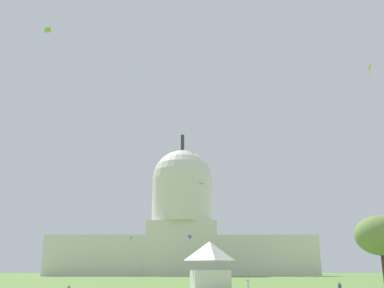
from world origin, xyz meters
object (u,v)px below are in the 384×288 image
capitol_building (182,228)px  kite_cyan_low (132,237)px  tree_east_mid (381,236)px  kite_magenta_mid (201,185)px  kite_yellow_high (370,68)px  kite_violet_low (190,237)px  kite_lime_high (48,30)px  kite_white_high (141,64)px  event_tent (210,266)px  person_white_back_right (248,287)px

capitol_building → kite_cyan_low: capitol_building is taller
tree_east_mid → kite_magenta_mid: 47.53m
kite_yellow_high → kite_violet_low: size_ratio=1.10×
kite_cyan_low → tree_east_mid: bearing=-154.1°
capitol_building → kite_lime_high: 140.85m
tree_east_mid → kite_white_high: (-39.35, 11.97, 34.93)m
tree_east_mid → event_tent: bearing=-165.7°
event_tent → person_white_back_right: event_tent is taller
person_white_back_right → event_tent: bearing=-28.5°
kite_magenta_mid → kite_cyan_low: size_ratio=1.81×
kite_white_high → kite_violet_low: (9.37, 112.64, -26.21)m
capitol_building → tree_east_mid: size_ratio=11.55×
kite_magenta_mid → kite_violet_low: (-3.12, 88.28, -6.04)m
kite_lime_high → kite_magenta_mid: bearing=-116.2°
kite_white_high → event_tent: bearing=-105.7°
kite_lime_high → kite_violet_low: bearing=-77.0°
tree_east_mid → kite_cyan_low: (-51.74, 98.54, 6.57)m
person_white_back_right → kite_magenta_mid: bearing=-52.5°
kite_violet_low → kite_lime_high: kite_lime_high is taller
kite_violet_low → kite_lime_high: bearing=-62.0°
event_tent → tree_east_mid: size_ratio=0.60×
kite_cyan_low → kite_violet_low: kite_violet_low is taller
kite_yellow_high → kite_violet_low: kite_yellow_high is taller
event_tent → capitol_building: bearing=84.5°
capitol_building → kite_white_high: bearing=-92.3°
kite_lime_high → tree_east_mid: bearing=-164.6°
capitol_building → kite_white_high: 137.98m
kite_yellow_high → kite_white_high: bearing=-10.0°
kite_white_high → kite_cyan_low: bearing=48.2°
capitol_building → event_tent: capitol_building is taller
event_tent → tree_east_mid: bearing=6.1°
person_white_back_right → kite_lime_high: 67.66m
kite_cyan_low → kite_violet_low: (21.76, 26.07, 2.15)m
kite_yellow_high → kite_cyan_low: 108.04m
kite_violet_low → event_tent: bearing=-46.0°
kite_cyan_low → kite_violet_low: size_ratio=0.29×
kite_lime_high → kite_cyan_low: bearing=-67.3°
capitol_building → kite_violet_low: bearing=-80.5°
capitol_building → kite_magenta_mid: (7.07, -111.99, 0.32)m
tree_east_mid → kite_violet_low: bearing=103.5°
event_tent → tree_east_mid: 27.82m
capitol_building → event_tent: bearing=-87.3°
capitol_building → kite_violet_low: (3.95, -23.71, -5.73)m
kite_magenta_mid → kite_lime_high: bearing=30.5°
event_tent → person_white_back_right: 8.96m
capitol_building → tree_east_mid: (33.93, -148.31, -14.45)m
kite_yellow_high → kite_lime_high: kite_lime_high is taller
tree_east_mid → kite_cyan_low: size_ratio=11.60×
kite_yellow_high → event_tent: bearing=19.4°
tree_east_mid → capitol_building: bearing=102.9°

